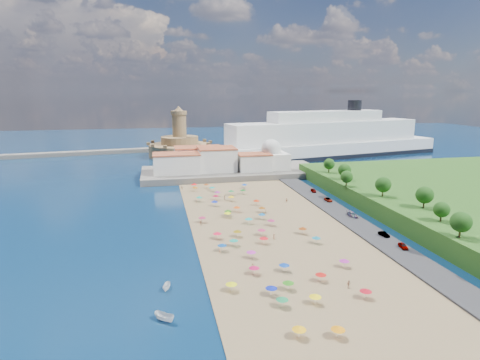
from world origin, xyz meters
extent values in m
plane|color=#071938|center=(0.00, 0.00, 0.00)|extent=(700.00, 700.00, 0.00)
cube|color=#59544C|center=(10.00, 73.00, 1.50)|extent=(90.00, 36.00, 3.00)
cube|color=#59544C|center=(-12.00, 108.00, 1.20)|extent=(18.00, 70.00, 2.40)
cube|color=#59544C|center=(-110.00, 153.00, 1.30)|extent=(199.03, 34.77, 2.60)
cube|color=silver|center=(-18.00, 69.00, 7.50)|extent=(22.00, 14.00, 9.00)
cube|color=silver|center=(2.00, 71.00, 8.50)|extent=(18.00, 16.00, 11.00)
cube|color=silver|center=(20.00, 67.00, 7.00)|extent=(16.00, 12.00, 8.00)
cube|color=silver|center=(-6.00, 83.00, 8.00)|extent=(24.00, 14.00, 10.00)
cube|color=silver|center=(30.00, 71.00, 7.00)|extent=(16.00, 16.00, 8.00)
sphere|color=silver|center=(30.00, 71.00, 13.00)|extent=(10.00, 10.00, 10.00)
cylinder|color=silver|center=(30.00, 71.00, 16.80)|extent=(1.20, 1.20, 1.60)
cylinder|color=#A58052|center=(-12.00, 138.00, 4.00)|extent=(40.00, 40.00, 8.00)
cylinder|color=#A58052|center=(-12.00, 138.00, 10.50)|extent=(24.00, 24.00, 5.00)
cylinder|color=#A58052|center=(-12.00, 138.00, 20.00)|extent=(9.00, 9.00, 14.00)
cylinder|color=#A58052|center=(-12.00, 138.00, 28.20)|extent=(10.40, 10.40, 2.40)
cone|color=#A58052|center=(-12.00, 138.00, 30.90)|extent=(6.00, 6.00, 3.00)
cube|color=black|center=(79.04, 115.67, 1.33)|extent=(166.57, 56.28, 2.66)
cube|color=white|center=(79.04, 115.67, 4.92)|extent=(165.51, 55.69, 9.84)
cube|color=white|center=(79.04, 115.67, 16.40)|extent=(132.49, 44.98, 13.12)
cube|color=white|center=(79.04, 115.67, 26.24)|extent=(78.04, 29.99, 6.56)
cylinder|color=black|center=(100.48, 119.95, 32.79)|extent=(8.75, 8.75, 6.56)
cylinder|color=gray|center=(-12.08, 24.74, 1.25)|extent=(0.07, 0.07, 2.00)
cone|color=#0E8672|center=(-12.08, 24.74, 2.15)|extent=(2.50, 2.50, 0.60)
cylinder|color=gray|center=(15.60, -41.10, 1.25)|extent=(0.07, 0.07, 2.00)
cone|color=#A42393|center=(15.60, -41.10, 2.15)|extent=(2.50, 2.50, 0.60)
cylinder|color=gray|center=(-6.54, -40.37, 1.25)|extent=(0.07, 0.07, 2.00)
cone|color=#B50E47|center=(-6.54, -40.37, 2.15)|extent=(2.50, 2.50, 0.60)
cylinder|color=gray|center=(-5.03, -31.21, 1.25)|extent=(0.07, 0.07, 2.00)
cone|color=#AD259E|center=(-5.03, -31.21, 2.15)|extent=(2.50, 2.50, 0.60)
cylinder|color=gray|center=(1.79, -15.89, 1.25)|extent=(0.07, 0.07, 2.00)
cone|color=#A72351|center=(1.79, -15.89, 2.15)|extent=(2.50, 2.50, 0.60)
cylinder|color=gray|center=(7.02, -7.94, 1.25)|extent=(0.07, 0.07, 2.00)
cone|color=#9A2153|center=(7.02, -7.94, 2.15)|extent=(2.50, 2.50, 0.60)
cylinder|color=gray|center=(-13.17, -47.06, 1.25)|extent=(0.07, 0.07, 2.00)
cone|color=#D5DD0C|center=(-13.17, -47.06, 2.15)|extent=(2.50, 2.50, 0.60)
cylinder|color=gray|center=(-4.61, -55.40, 1.25)|extent=(0.07, 0.07, 2.00)
cone|color=#167E45|center=(-4.61, -55.40, 2.15)|extent=(2.50, 2.50, 0.60)
cylinder|color=gray|center=(7.13, -46.82, 1.25)|extent=(0.07, 0.07, 2.00)
cone|color=red|center=(7.13, -46.82, 2.15)|extent=(2.50, 2.50, 0.60)
cylinder|color=gray|center=(-7.80, -22.39, 1.25)|extent=(0.07, 0.07, 2.00)
cone|color=#0F8E75|center=(-7.80, -22.39, 2.15)|extent=(2.50, 2.50, 0.60)
cylinder|color=gray|center=(-4.89, -65.63, 1.25)|extent=(0.07, 0.07, 2.00)
cone|color=#ECA60C|center=(-4.89, -65.63, 2.15)|extent=(2.50, 2.50, 0.60)
cylinder|color=gray|center=(-4.97, 39.66, 1.25)|extent=(0.07, 0.07, 2.00)
cone|color=#0E8883|center=(-4.97, 39.66, 2.15)|extent=(2.50, 2.50, 0.60)
cylinder|color=gray|center=(-11.50, -25.15, 1.25)|extent=(0.07, 0.07, 2.00)
cone|color=#0B418F|center=(-11.50, -25.15, 2.15)|extent=(2.50, 2.50, 0.60)
cylinder|color=gray|center=(0.46, -4.93, 1.25)|extent=(0.07, 0.07, 2.00)
cone|color=teal|center=(0.46, -4.93, 2.15)|extent=(2.50, 2.50, 0.60)
cylinder|color=gray|center=(-5.51, 25.73, 1.25)|extent=(0.07, 0.07, 2.00)
cone|color=#B00E32|center=(-5.51, 25.73, 2.15)|extent=(2.50, 2.50, 0.60)
cylinder|color=gray|center=(-3.96, 31.50, 1.25)|extent=(0.07, 0.07, 2.00)
cone|color=#A6238F|center=(-3.96, 31.50, 2.15)|extent=(2.50, 2.50, 0.60)
cylinder|color=gray|center=(-11.80, 47.09, 1.25)|extent=(0.07, 0.07, 2.00)
cone|color=#F10A0D|center=(-11.80, 47.09, 2.15)|extent=(2.50, 2.50, 0.60)
cylinder|color=gray|center=(0.72, -40.35, 1.25)|extent=(0.07, 0.07, 2.00)
cone|color=#0C3BA3|center=(0.72, -40.35, 2.15)|extent=(2.50, 2.50, 0.60)
cylinder|color=gray|center=(0.67, -22.51, 1.25)|extent=(0.07, 0.07, 2.00)
cone|color=red|center=(0.67, -22.51, 2.15)|extent=(2.50, 2.50, 0.60)
cylinder|color=gray|center=(8.26, 15.60, 1.25)|extent=(0.07, 0.07, 2.00)
cone|color=red|center=(8.26, 15.60, 2.15)|extent=(2.50, 2.50, 0.60)
cylinder|color=gray|center=(5.80, -1.16, 1.25)|extent=(0.07, 0.07, 2.00)
cone|color=#0F568C|center=(5.80, -1.16, 2.15)|extent=(2.50, 2.50, 0.60)
cylinder|color=gray|center=(-5.39, -15.56, 1.25)|extent=(0.07, 0.07, 2.00)
cone|color=#7C630B|center=(-5.39, -15.56, 2.15)|extent=(2.50, 2.50, 0.60)
cylinder|color=gray|center=(1.64, -67.01, 1.25)|extent=(0.07, 0.07, 2.00)
cone|color=orange|center=(1.64, -67.01, 2.15)|extent=(2.50, 2.50, 0.60)
cylinder|color=gray|center=(9.59, 42.00, 1.25)|extent=(0.07, 0.07, 2.00)
cone|color=#0D42B4|center=(9.59, 42.00, 2.15)|extent=(2.50, 2.50, 0.60)
cylinder|color=gray|center=(-7.23, 17.53, 1.25)|extent=(0.07, 0.07, 2.00)
cone|color=#0C23A3|center=(-7.23, 17.53, 2.15)|extent=(2.50, 2.50, 0.60)
cylinder|color=gray|center=(1.80, 31.95, 1.25)|extent=(0.07, 0.07, 2.00)
cone|color=#157934|center=(1.80, 31.95, 2.15)|extent=(2.50, 2.50, 0.60)
cylinder|color=gray|center=(15.00, -25.21, 1.25)|extent=(0.07, 0.07, 2.00)
cone|color=#0F6E8C|center=(15.00, -25.21, 2.15)|extent=(2.50, 2.50, 0.60)
cylinder|color=gray|center=(14.06, -17.19, 1.25)|extent=(0.07, 0.07, 2.00)
cone|color=#7F340B|center=(14.06, -17.19, 2.15)|extent=(2.50, 2.50, 0.60)
cylinder|color=gray|center=(-11.37, -16.07, 1.25)|extent=(0.07, 0.07, 2.00)
cone|color=red|center=(-11.37, -16.07, 2.15)|extent=(2.50, 2.50, 0.60)
cylinder|color=gray|center=(-6.63, 45.76, 1.25)|extent=(0.07, 0.07, 2.00)
cone|color=#983C0D|center=(-6.63, 45.76, 2.15)|extent=(2.50, 2.50, 0.60)
cylinder|color=gray|center=(7.83, 6.14, 1.25)|extent=(0.07, 0.07, 2.00)
cone|color=#84460C|center=(7.83, 6.14, 2.15)|extent=(2.50, 2.50, 0.60)
cylinder|color=gray|center=(-4.50, 4.94, 1.25)|extent=(0.07, 0.07, 2.00)
cone|color=#256512|center=(-4.50, 4.94, 2.15)|extent=(2.50, 2.50, 0.60)
cylinder|color=gray|center=(13.08, -55.75, 1.25)|extent=(0.07, 0.07, 2.00)
cone|color=#B00E1D|center=(13.08, -55.75, 2.15)|extent=(2.50, 2.50, 0.60)
cylinder|color=gray|center=(-4.97, 2.64, 1.25)|extent=(0.07, 0.07, 2.00)
cone|color=#D3DF0C|center=(-4.97, 2.64, 2.15)|extent=(2.50, 2.50, 0.60)
cylinder|color=gray|center=(-12.02, 41.24, 1.25)|extent=(0.07, 0.07, 2.00)
cone|color=#9E5B0E|center=(-12.02, 41.24, 2.15)|extent=(2.50, 2.50, 0.60)
cylinder|color=gray|center=(-5.41, -50.50, 1.25)|extent=(0.07, 0.07, 2.00)
cone|color=#0C1CA0|center=(-5.41, -50.50, 2.15)|extent=(2.50, 2.50, 0.60)
cylinder|color=gray|center=(6.78, 32.35, 1.25)|extent=(0.07, 0.07, 2.00)
cone|color=#147021|center=(6.78, 32.35, 2.15)|extent=(2.50, 2.50, 0.60)
cylinder|color=gray|center=(-13.88, -0.50, 1.25)|extent=(0.07, 0.07, 2.00)
cone|color=#9E2148|center=(-13.88, -0.50, 2.15)|extent=(2.50, 2.50, 0.60)
cylinder|color=gray|center=(-1.22, -49.01, 1.25)|extent=(0.07, 0.07, 2.00)
cone|color=#277A15|center=(-1.22, -49.01, 2.15)|extent=(2.50, 2.50, 0.60)
cylinder|color=gray|center=(-0.67, 8.60, 1.25)|extent=(0.07, 0.07, 2.00)
cone|color=#D24409|center=(-0.67, 8.60, 2.15)|extent=(2.50, 2.50, 0.60)
cylinder|color=gray|center=(2.15, -55.71, 1.25)|extent=(0.07, 0.07, 2.00)
cone|color=yellow|center=(2.15, -55.71, 2.15)|extent=(2.50, 2.50, 0.60)
cylinder|color=gray|center=(0.04, 22.91, 1.25)|extent=(0.07, 0.07, 2.00)
cone|color=#E2B00C|center=(0.04, 22.91, 2.15)|extent=(2.50, 2.50, 0.60)
imported|color=tan|center=(-14.70, -3.35, 1.09)|extent=(0.95, 1.02, 1.67)
imported|color=tan|center=(-12.43, -26.74, 1.12)|extent=(0.74, 0.61, 1.74)
imported|color=tan|center=(-6.25, -37.52, 1.04)|extent=(1.07, 1.53, 1.59)
imported|color=tan|center=(9.04, 5.96, 1.09)|extent=(0.60, 0.72, 1.67)
imported|color=tan|center=(-1.89, 25.81, 1.17)|extent=(0.79, 0.96, 1.83)
imported|color=tan|center=(4.55, -19.48, 1.12)|extent=(0.94, 0.69, 1.75)
imported|color=tan|center=(20.34, 16.71, 1.14)|extent=(0.69, 1.69, 1.78)
imported|color=tan|center=(11.82, -50.83, 1.16)|extent=(1.15, 0.76, 1.82)
imported|color=tan|center=(-17.21, 45.04, 1.16)|extent=(1.14, 0.68, 1.81)
imported|color=tan|center=(-13.48, 21.74, 1.05)|extent=(0.87, 1.16, 1.60)
imported|color=white|center=(-27.35, -55.30, 0.87)|extent=(4.49, 4.26, 1.74)
imported|color=white|center=(-26.58, -43.20, 0.70)|extent=(2.23, 3.85, 1.40)
imported|color=gray|center=(36.00, -34.26, 1.37)|extent=(2.23, 4.14, 1.34)
imported|color=gray|center=(36.00, 13.63, 1.33)|extent=(2.22, 4.56, 1.25)
imported|color=gray|center=(36.00, -5.88, 1.42)|extent=(2.36, 5.10, 1.44)
imported|color=gray|center=(36.00, -24.96, 1.33)|extent=(1.91, 3.97, 1.25)
imported|color=gray|center=(36.00, 28.41, 1.38)|extent=(2.01, 4.13, 1.36)
cylinder|color=#382314|center=(45.88, -42.26, 7.44)|extent=(0.50, 0.50, 2.88)
sphere|color=#14380F|center=(45.88, -42.26, 10.03)|extent=(5.18, 5.18, 5.18)
cylinder|color=#382314|center=(49.92, -30.23, 7.23)|extent=(0.50, 0.50, 2.47)
sphere|color=#14380F|center=(49.92, -30.23, 9.46)|extent=(4.44, 4.44, 4.44)
cylinder|color=#382314|center=(53.80, -17.50, 7.50)|extent=(0.50, 0.50, 3.00)
sphere|color=#14380F|center=(53.80, -17.50, 10.20)|extent=(5.40, 5.40, 5.40)
cylinder|color=#382314|center=(48.86, -2.11, 7.51)|extent=(0.50, 0.50, 3.01)
sphere|color=#14380F|center=(48.86, -2.11, 10.22)|extent=(5.43, 5.43, 5.43)
cylinder|color=#382314|center=(43.70, 14.81, 7.31)|extent=(0.50, 0.50, 2.62)
sphere|color=#14380F|center=(43.70, 14.81, 9.66)|extent=(4.71, 4.71, 4.71)
cylinder|color=#382314|center=(48.08, 25.54, 7.47)|extent=(0.50, 0.50, 2.93)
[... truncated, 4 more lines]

